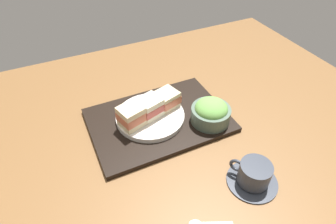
{
  "coord_description": "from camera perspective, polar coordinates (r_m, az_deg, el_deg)",
  "views": [
    {
      "loc": [
        26.06,
        55.71,
        58.04
      ],
      "look_at": [
        0.72,
        1.7,
        5.0
      ],
      "focal_mm": 30.04,
      "sensor_mm": 36.0,
      "label": 1
    }
  ],
  "objects": [
    {
      "name": "ground_plane",
      "position": [
        0.86,
        -0.05,
        -2.43
      ],
      "size": [
        140.0,
        100.0,
        3.0
      ],
      "primitive_type": "cube",
      "color": "brown"
    },
    {
      "name": "serving_tray",
      "position": [
        0.84,
        -1.89,
        -1.64
      ],
      "size": [
        39.82,
        27.69,
        1.47
      ],
      "primitive_type": "cube",
      "color": "black",
      "rests_on": "ground_plane"
    },
    {
      "name": "sandwich_plate",
      "position": [
        0.83,
        -3.62,
        -0.89
      ],
      "size": [
        20.12,
        20.12,
        1.48
      ],
      "primitive_type": "cylinder",
      "color": "silver",
      "rests_on": "serving_tray"
    },
    {
      "name": "sandwich_near",
      "position": [
        0.84,
        -0.32,
        2.63
      ],
      "size": [
        8.07,
        7.89,
        4.94
      ],
      "color": "beige",
      "rests_on": "sandwich_plate"
    },
    {
      "name": "sandwich_middle",
      "position": [
        0.8,
        -3.73,
        1.0
      ],
      "size": [
        8.18,
        7.74,
        5.73
      ],
      "color": "#EFE5C1",
      "rests_on": "sandwich_plate"
    },
    {
      "name": "sandwich_far",
      "position": [
        0.78,
        -7.39,
        -0.88
      ],
      "size": [
        7.95,
        7.59,
        6.07
      ],
      "color": "beige",
      "rests_on": "sandwich_plate"
    },
    {
      "name": "salad_bowl",
      "position": [
        0.81,
        8.69,
        -0.0
      ],
      "size": [
        11.35,
        11.35,
        7.08
      ],
      "color": "#4C6051",
      "rests_on": "serving_tray"
    },
    {
      "name": "coffee_cup",
      "position": [
        0.71,
        16.98,
        -12.09
      ],
      "size": [
        12.33,
        12.33,
        6.18
      ],
      "color": "#333842",
      "rests_on": "ground_plane"
    },
    {
      "name": "teaspoon",
      "position": [
        0.65,
        6.74,
        -21.46
      ],
      "size": [
        9.2,
        5.03,
        0.8
      ],
      "color": "silver",
      "rests_on": "ground_plane"
    }
  ]
}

